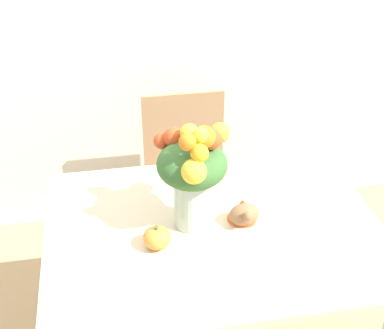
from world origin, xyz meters
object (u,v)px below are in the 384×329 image
Objects in this scene: flower_vase at (193,172)px; dining_chair_near_window at (188,180)px; turkey_figurine at (243,212)px; pumpkin at (157,238)px.

flower_vase is 0.90m from dining_chair_near_window.
flower_vase is 0.46× the size of dining_chair_near_window.
flower_vase is 2.83× the size of turkey_figurine.
dining_chair_near_window is at bearing 81.77° from flower_vase.
turkey_figurine is at bearing 14.04° from pumpkin.
turkey_figurine reaches higher than dining_chair_near_window.
turkey_figurine is 0.83m from dining_chair_near_window.
dining_chair_near_window is (0.10, 0.72, -0.53)m from flower_vase.
turkey_figurine is at bearing -84.52° from dining_chair_near_window.
turkey_figurine is at bearing -6.71° from flower_vase.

